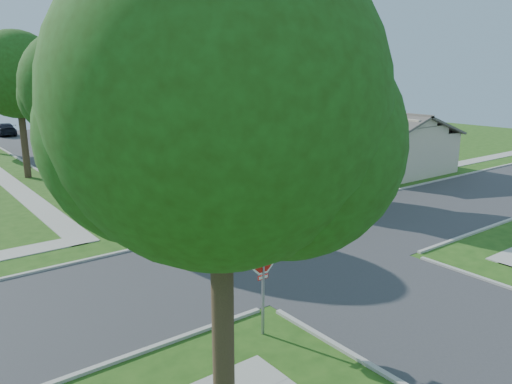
{
  "coord_description": "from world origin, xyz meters",
  "views": [
    {
      "loc": [
        -12.34,
        -14.44,
        7.08
      ],
      "look_at": [
        1.1,
        3.24,
        1.6
      ],
      "focal_mm": 35.0,
      "sensor_mm": 36.0,
      "label": 1
    }
  ],
  "objects_px": {
    "tree_ne_corner": "(326,99)",
    "car_curb_east": "(130,155)",
    "tree_e_far": "(92,81)",
    "tree_e_near": "(246,95)",
    "stop_sign_sw": "(263,265)",
    "tree_w_near": "(81,91)",
    "tree_w_mid": "(18,79)",
    "tree_e_mid": "(152,80)",
    "car_driveway": "(266,176)",
    "house_ne_near": "(351,145)",
    "house_ne_far": "(220,125)",
    "car_curb_west": "(5,129)",
    "tree_sw_corner": "(222,116)",
    "stop_sign_ne": "(294,169)"
  },
  "relations": [
    {
      "from": "tree_e_mid",
      "to": "tree_e_near",
      "type": "bearing_deg",
      "value": -90.03
    },
    {
      "from": "tree_e_mid",
      "to": "house_ne_far",
      "type": "distance_m",
      "value": 14.58
    },
    {
      "from": "stop_sign_ne",
      "to": "tree_sw_corner",
      "type": "relative_size",
      "value": 0.31
    },
    {
      "from": "tree_e_mid",
      "to": "tree_ne_corner",
      "type": "relative_size",
      "value": 1.06
    },
    {
      "from": "tree_sw_corner",
      "to": "house_ne_far",
      "type": "distance_m",
      "value": 43.2
    },
    {
      "from": "tree_e_far",
      "to": "tree_w_near",
      "type": "bearing_deg",
      "value": -110.6
    },
    {
      "from": "car_curb_east",
      "to": "stop_sign_ne",
      "type": "bearing_deg",
      "value": -82.52
    },
    {
      "from": "tree_sw_corner",
      "to": "car_driveway",
      "type": "bearing_deg",
      "value": 49.43
    },
    {
      "from": "tree_w_mid",
      "to": "house_ne_far",
      "type": "distance_m",
      "value": 22.68
    },
    {
      "from": "tree_sw_corner",
      "to": "tree_ne_corner",
      "type": "relative_size",
      "value": 1.1
    },
    {
      "from": "tree_e_near",
      "to": "tree_sw_corner",
      "type": "relative_size",
      "value": 0.87
    },
    {
      "from": "tree_w_mid",
      "to": "house_ne_far",
      "type": "xyz_separation_m",
      "value": [
        20.63,
        7.99,
        -4.97
      ]
    },
    {
      "from": "tree_ne_corner",
      "to": "tree_w_mid",
      "type": "bearing_deg",
      "value": 123.22
    },
    {
      "from": "stop_sign_sw",
      "to": "car_driveway",
      "type": "distance_m",
      "value": 17.19
    },
    {
      "from": "tree_e_near",
      "to": "tree_ne_corner",
      "type": "height_order",
      "value": "tree_ne_corner"
    },
    {
      "from": "tree_e_mid",
      "to": "car_curb_west",
      "type": "bearing_deg",
      "value": 103.46
    },
    {
      "from": "tree_w_mid",
      "to": "house_ne_far",
      "type": "bearing_deg",
      "value": 21.17
    },
    {
      "from": "tree_ne_corner",
      "to": "car_driveway",
      "type": "distance_m",
      "value": 6.57
    },
    {
      "from": "tree_e_mid",
      "to": "tree_w_mid",
      "type": "xyz_separation_m",
      "value": [
        -9.4,
        0.0,
        0.24
      ]
    },
    {
      "from": "stop_sign_sw",
      "to": "tree_w_near",
      "type": "distance_m",
      "value": 14.3
    },
    {
      "from": "house_ne_far",
      "to": "car_curb_west",
      "type": "xyz_separation_m",
      "value": [
        -17.19,
        16.91,
        -0.83
      ]
    },
    {
      "from": "tree_w_near",
      "to": "tree_e_mid",
      "type": "bearing_deg",
      "value": 51.92
    },
    {
      "from": "car_curb_west",
      "to": "tree_e_far",
      "type": "bearing_deg",
      "value": 118.43
    },
    {
      "from": "tree_e_mid",
      "to": "tree_ne_corner",
      "type": "distance_m",
      "value": 16.89
    },
    {
      "from": "stop_sign_ne",
      "to": "house_ne_far",
      "type": "distance_m",
      "value": 26.8
    },
    {
      "from": "stop_sign_sw",
      "to": "tree_w_near",
      "type": "relative_size",
      "value": 0.33
    },
    {
      "from": "tree_w_mid",
      "to": "tree_ne_corner",
      "type": "distance_m",
      "value": 20.1
    },
    {
      "from": "tree_w_mid",
      "to": "car_driveway",
      "type": "xyz_separation_m",
      "value": [
        10.64,
        -12.31,
        -5.67
      ]
    },
    {
      "from": "tree_w_near",
      "to": "car_curb_east",
      "type": "bearing_deg",
      "value": 59.18
    },
    {
      "from": "tree_e_far",
      "to": "tree_w_mid",
      "type": "bearing_deg",
      "value": -125.85
    },
    {
      "from": "house_ne_near",
      "to": "house_ne_far",
      "type": "bearing_deg",
      "value": 90.0
    },
    {
      "from": "tree_w_near",
      "to": "tree_w_mid",
      "type": "xyz_separation_m",
      "value": [
        0.0,
        12.0,
        0.37
      ]
    },
    {
      "from": "tree_e_near",
      "to": "car_driveway",
      "type": "bearing_deg",
      "value": -13.75
    },
    {
      "from": "stop_sign_ne",
      "to": "house_ne_near",
      "type": "bearing_deg",
      "value": 29.14
    },
    {
      "from": "tree_e_mid",
      "to": "house_ne_near",
      "type": "distance_m",
      "value": 15.77
    },
    {
      "from": "tree_e_mid",
      "to": "car_driveway",
      "type": "relative_size",
      "value": 1.86
    },
    {
      "from": "tree_e_far",
      "to": "tree_e_near",
      "type": "bearing_deg",
      "value": -90.0
    },
    {
      "from": "tree_w_mid",
      "to": "tree_ne_corner",
      "type": "relative_size",
      "value": 1.1
    },
    {
      "from": "stop_sign_sw",
      "to": "tree_w_mid",
      "type": "bearing_deg",
      "value": 89.87
    },
    {
      "from": "car_driveway",
      "to": "tree_ne_corner",
      "type": "bearing_deg",
      "value": 176.99
    },
    {
      "from": "stop_sign_sw",
      "to": "tree_w_near",
      "type": "bearing_deg",
      "value": 89.77
    },
    {
      "from": "tree_sw_corner",
      "to": "car_curb_west",
      "type": "bearing_deg",
      "value": 83.28
    },
    {
      "from": "tree_ne_corner",
      "to": "car_curb_east",
      "type": "relative_size",
      "value": 2.18
    },
    {
      "from": "tree_e_far",
      "to": "tree_ne_corner",
      "type": "distance_m",
      "value": 29.85
    },
    {
      "from": "tree_e_near",
      "to": "tree_e_mid",
      "type": "distance_m",
      "value": 12.02
    },
    {
      "from": "tree_e_near",
      "to": "stop_sign_sw",
      "type": "bearing_deg",
      "value": -124.59
    },
    {
      "from": "tree_w_near",
      "to": "tree_e_far",
      "type": "bearing_deg",
      "value": 69.4
    },
    {
      "from": "tree_e_mid",
      "to": "tree_e_far",
      "type": "height_order",
      "value": "tree_e_mid"
    },
    {
      "from": "tree_w_near",
      "to": "tree_w_mid",
      "type": "height_order",
      "value": "tree_w_mid"
    },
    {
      "from": "stop_sign_sw",
      "to": "car_curb_west",
      "type": "distance_m",
      "value": 50.74
    }
  ]
}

